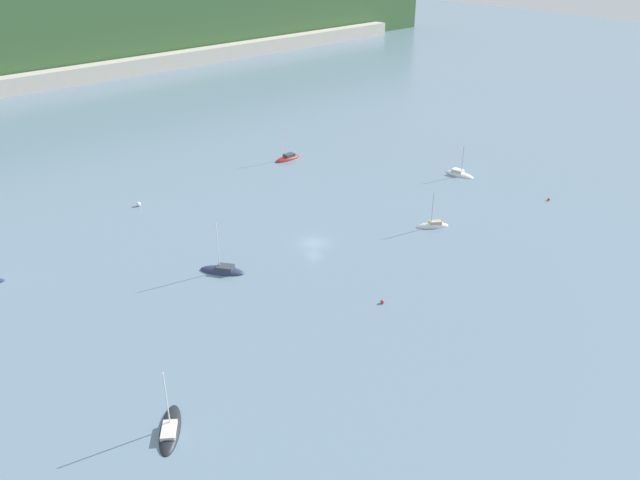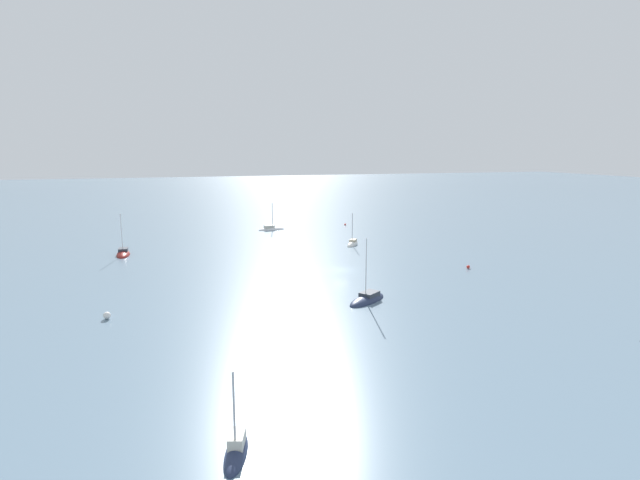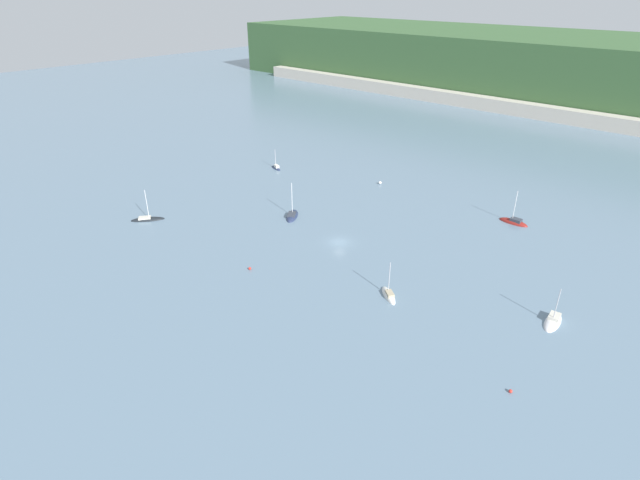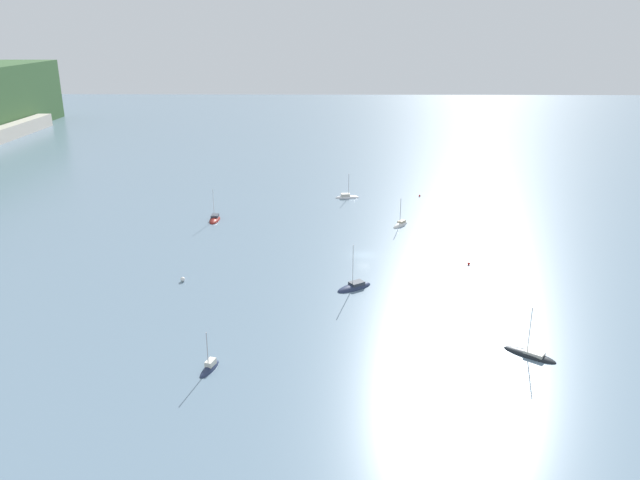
{
  "view_description": "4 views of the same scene",
  "coord_description": "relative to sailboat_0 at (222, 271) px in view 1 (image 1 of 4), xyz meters",
  "views": [
    {
      "loc": [
        -62.25,
        -69.28,
        48.56
      ],
      "look_at": [
        -1.03,
        -2.74,
        1.96
      ],
      "focal_mm": 35.0,
      "sensor_mm": 36.0,
      "label": 1
    },
    {
      "loc": [
        -74.08,
        26.79,
        19.21
      ],
      "look_at": [
        12.8,
        -0.5,
        2.73
      ],
      "focal_mm": 28.0,
      "sensor_mm": 36.0,
      "label": 2
    },
    {
      "loc": [
        60.78,
        -72.06,
        49.22
      ],
      "look_at": [
        -0.68,
        -5.36,
        2.35
      ],
      "focal_mm": 28.0,
      "sensor_mm": 36.0,
      "label": 3
    },
    {
      "loc": [
        -119.24,
        6.88,
        44.87
      ],
      "look_at": [
        5.49,
        8.92,
        1.27
      ],
      "focal_mm": 35.0,
      "sensor_mm": 36.0,
      "label": 4
    }
  ],
  "objects": [
    {
      "name": "ground_plane",
      "position": [
        16.84,
        -2.42,
        -0.09
      ],
      "size": [
        600.0,
        600.0,
        0.0
      ],
      "primitive_type": "plane",
      "color": "slate"
    },
    {
      "name": "shore_town_strip",
      "position": [
        16.84,
        135.41,
        2.63
      ],
      "size": [
        334.17,
        6.0,
        5.44
      ],
      "color": "beige",
      "rests_on": "ground_plane"
    },
    {
      "name": "sailboat_0",
      "position": [
        0.0,
        0.0,
        0.0
      ],
      "size": [
        6.14,
        7.27,
        9.08
      ],
      "rotation": [
        0.0,
        0.0,
        2.18
      ],
      "color": "#232D4C",
      "rests_on": "ground_plane"
    },
    {
      "name": "sailboat_1",
      "position": [
        60.8,
        -0.2,
        0.02
      ],
      "size": [
        3.05,
        6.71,
        7.29
      ],
      "rotation": [
        0.0,
        0.0,
        4.83
      ],
      "color": "silver",
      "rests_on": "ground_plane"
    },
    {
      "name": "sailboat_2",
      "position": [
        40.06,
        32.12,
        0.01
      ],
      "size": [
        6.74,
        2.32,
        8.58
      ],
      "rotation": [
        0.0,
        0.0,
        3.14
      ],
      "color": "maroon",
      "rests_on": "ground_plane"
    },
    {
      "name": "sailboat_3",
      "position": [
        36.63,
        -12.11,
        -0.0
      ],
      "size": [
        5.62,
        4.69,
        7.46
      ],
      "rotation": [
        0.0,
        0.0,
        2.52
      ],
      "color": "white",
      "rests_on": "ground_plane"
    },
    {
      "name": "sailboat_4",
      "position": [
        -23.49,
        -24.2,
        -0.02
      ],
      "size": [
        6.37,
        7.41,
        8.01
      ],
      "rotation": [
        0.0,
        0.0,
        0.92
      ],
      "color": "black",
      "rests_on": "ground_plane"
    },
    {
      "name": "mooring_buoy_0",
      "position": [
        62.43,
        -20.05,
        0.16
      ],
      "size": [
        0.5,
        0.5,
        0.5
      ],
      "color": "red",
      "rests_on": "ground_plane"
    },
    {
      "name": "mooring_buoy_1",
      "position": [
        11.6,
        -22.81,
        0.19
      ],
      "size": [
        0.56,
        0.56,
        0.56
      ],
      "color": "red",
      "rests_on": "ground_plane"
    },
    {
      "name": "mooring_buoy_2",
      "position": [
        2.52,
        31.36,
        0.33
      ],
      "size": [
        0.84,
        0.84,
        0.84
      ],
      "color": "white",
      "rests_on": "ground_plane"
    }
  ]
}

